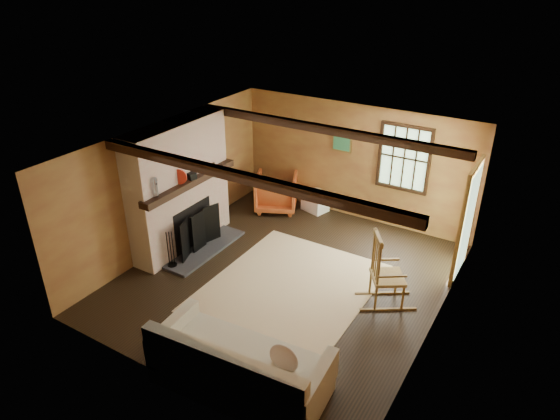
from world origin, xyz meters
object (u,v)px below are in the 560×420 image
Objects in this scene: armchair at (276,192)px; rocking_chair at (385,275)px; fireplace at (181,192)px; laundry_basket at (315,204)px; sofa at (239,370)px.

rocking_chair is at bearing 123.18° from armchair.
fireplace is 1.94× the size of rocking_chair.
laundry_basket is at bearing -179.27° from armchair.
laundry_basket is at bearing 60.24° from fireplace.
fireplace reaches higher than rocking_chair.
fireplace is at bearing 60.25° from rocking_chair.
rocking_chair is at bearing 3.56° from fireplace.
fireplace is 3.93m from rocking_chair.
rocking_chair reaches higher than armchair.
rocking_chair is 0.54× the size of sofa.
fireplace is 1.04× the size of sofa.
fireplace reaches higher than laundry_basket.
rocking_chair reaches higher than sofa.
laundry_basket is (-2.42, 2.31, -0.37)m from rocking_chair.
laundry_basket is 0.57× the size of armchair.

